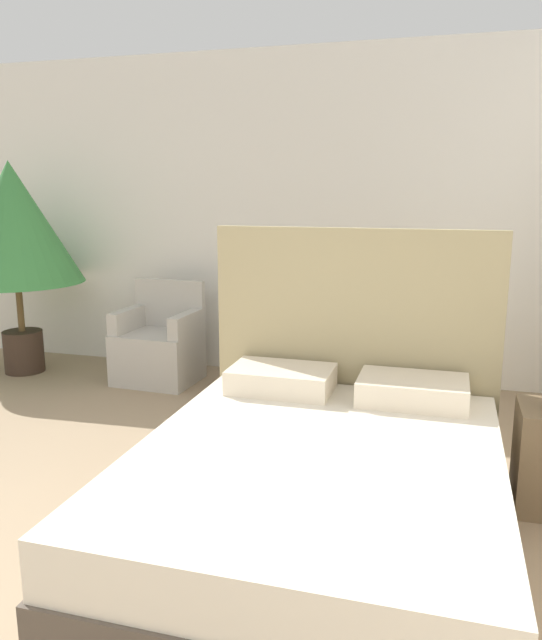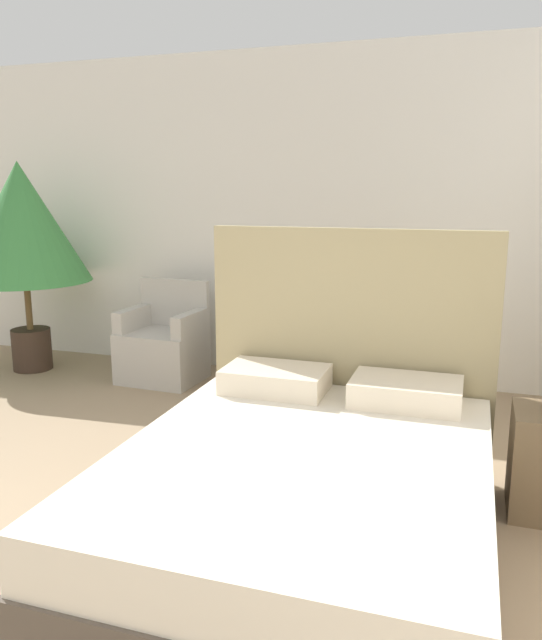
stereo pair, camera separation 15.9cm
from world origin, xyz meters
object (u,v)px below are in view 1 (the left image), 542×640
armchair_near_window_left (159,349)px  potted_palm (13,227)px  bed (320,486)px  armchair_near_window_right (272,358)px

armchair_near_window_left → potted_palm: potted_palm is taller
bed → armchair_near_window_left: bed is taller
bed → armchair_near_window_right: (-0.87, 2.21, -0.02)m
bed → armchair_near_window_left: bearing=131.1°
bed → armchair_near_window_right: size_ratio=2.36×
armchair_near_window_left → armchair_near_window_right: bearing=2.7°
bed → potted_palm: potted_palm is taller
armchair_near_window_left → armchair_near_window_right: 1.06m
armchair_near_window_left → potted_palm: 1.74m
bed → armchair_near_window_left: 2.93m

